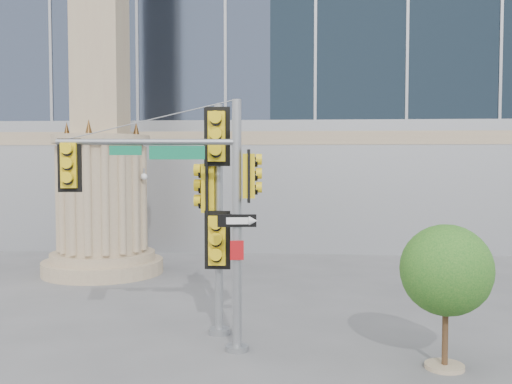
{
  "coord_description": "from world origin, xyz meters",
  "views": [
    {
      "loc": [
        1.02,
        -11.57,
        4.12
      ],
      "look_at": [
        0.14,
        2.0,
        3.41
      ],
      "focal_mm": 40.0,
      "sensor_mm": 36.0,
      "label": 1
    }
  ],
  "objects": [
    {
      "name": "ground",
      "position": [
        0.0,
        0.0,
        0.0
      ],
      "size": [
        120.0,
        120.0,
        0.0
      ],
      "primitive_type": "plane",
      "color": "#545456",
      "rests_on": "ground"
    },
    {
      "name": "main_signal_pole",
      "position": [
        -1.17,
        0.54,
        3.39
      ],
      "size": [
        4.24,
        0.82,
        5.46
      ],
      "rotation": [
        0.0,
        0.0,
        0.11
      ],
      "color": "slate",
      "rests_on": "ground"
    },
    {
      "name": "secondary_signal_pole",
      "position": [
        -0.79,
        1.7,
        3.22
      ],
      "size": [
        0.93,
        0.7,
        5.48
      ],
      "rotation": [
        0.0,
        0.0,
        -0.0
      ],
      "color": "slate",
      "rests_on": "ground"
    },
    {
      "name": "street_tree",
      "position": [
        4.09,
        -0.15,
        1.91
      ],
      "size": [
        1.86,
        1.81,
        2.89
      ],
      "color": "tan",
      "rests_on": "ground"
    },
    {
      "name": "monument",
      "position": [
        -6.0,
        9.0,
        5.52
      ],
      "size": [
        4.4,
        4.4,
        16.6
      ],
      "color": "tan",
      "rests_on": "ground"
    }
  ]
}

